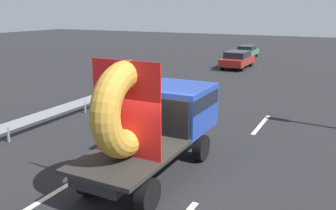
% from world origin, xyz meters
% --- Properties ---
extents(ground_plane, '(120.00, 120.00, 0.00)m').
position_xyz_m(ground_plane, '(0.00, 0.00, 0.00)').
color(ground_plane, black).
extents(flatbed_truck, '(2.02, 5.31, 3.42)m').
position_xyz_m(flatbed_truck, '(-0.01, 1.04, 1.64)').
color(flatbed_truck, black).
rests_on(flatbed_truck, ground_plane).
extents(distant_sedan, '(1.79, 4.18, 1.36)m').
position_xyz_m(distant_sedan, '(-3.43, 20.48, 0.73)').
color(distant_sedan, black).
rests_on(distant_sedan, ground_plane).
extents(guardrail, '(0.10, 16.62, 0.71)m').
position_xyz_m(guardrail, '(-5.86, 2.63, 0.53)').
color(guardrail, gray).
rests_on(guardrail, ground_plane).
extents(lane_dash_left_near, '(0.16, 2.64, 0.01)m').
position_xyz_m(lane_dash_left_near, '(-1.72, -1.75, 0.00)').
color(lane_dash_left_near, beige).
rests_on(lane_dash_left_near, ground_plane).
extents(lane_dash_left_far, '(0.16, 2.84, 0.01)m').
position_xyz_m(lane_dash_left_far, '(-1.72, 6.34, 0.00)').
color(lane_dash_left_far, beige).
rests_on(lane_dash_left_far, ground_plane).
extents(lane_dash_right_far, '(0.16, 2.77, 0.01)m').
position_xyz_m(lane_dash_right_far, '(1.70, 6.65, 0.00)').
color(lane_dash_right_far, beige).
rests_on(lane_dash_right_far, ground_plane).
extents(oncoming_car, '(1.54, 3.59, 1.17)m').
position_xyz_m(oncoming_car, '(-4.51, 27.42, 0.63)').
color(oncoming_car, black).
rests_on(oncoming_car, ground_plane).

